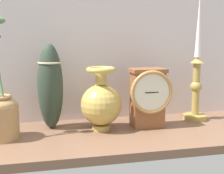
{
  "coord_description": "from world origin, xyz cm",
  "views": [
    {
      "loc": [
        -22.97,
        -88.0,
        28.37
      ],
      "look_at": [
        -2.65,
        0.0,
        14.0
      ],
      "focal_mm": 49.47,
      "sensor_mm": 36.0,
      "label": 1
    }
  ],
  "objects_px": {
    "brass_vase_bulbous": "(101,102)",
    "tall_ceramic_vase": "(50,86)",
    "brass_vase_jar": "(1,113)",
    "mantel_clock": "(148,96)",
    "candlestick_tall_left": "(196,80)"
  },
  "relations": [
    {
      "from": "brass_vase_jar",
      "to": "tall_ceramic_vase",
      "type": "xyz_separation_m",
      "value": [
        0.14,
        0.08,
        0.06
      ]
    },
    {
      "from": "candlestick_tall_left",
      "to": "brass_vase_jar",
      "type": "height_order",
      "value": "candlestick_tall_left"
    },
    {
      "from": "candlestick_tall_left",
      "to": "tall_ceramic_vase",
      "type": "bearing_deg",
      "value": 179.11
    },
    {
      "from": "mantel_clock",
      "to": "candlestick_tall_left",
      "type": "bearing_deg",
      "value": 14.4
    },
    {
      "from": "brass_vase_bulbous",
      "to": "tall_ceramic_vase",
      "type": "distance_m",
      "value": 0.17
    },
    {
      "from": "candlestick_tall_left",
      "to": "brass_vase_bulbous",
      "type": "relative_size",
      "value": 2.21
    },
    {
      "from": "mantel_clock",
      "to": "brass_vase_bulbous",
      "type": "xyz_separation_m",
      "value": [
        -0.15,
        0.0,
        -0.01
      ]
    },
    {
      "from": "brass_vase_jar",
      "to": "tall_ceramic_vase",
      "type": "relative_size",
      "value": 1.27
    },
    {
      "from": "mantel_clock",
      "to": "brass_vase_jar",
      "type": "height_order",
      "value": "brass_vase_jar"
    },
    {
      "from": "mantel_clock",
      "to": "brass_vase_bulbous",
      "type": "relative_size",
      "value": 0.96
    },
    {
      "from": "tall_ceramic_vase",
      "to": "candlestick_tall_left",
      "type": "bearing_deg",
      "value": -0.89
    },
    {
      "from": "brass_vase_bulbous",
      "to": "brass_vase_jar",
      "type": "relative_size",
      "value": 0.58
    },
    {
      "from": "mantel_clock",
      "to": "brass_vase_bulbous",
      "type": "height_order",
      "value": "brass_vase_bulbous"
    },
    {
      "from": "candlestick_tall_left",
      "to": "tall_ceramic_vase",
      "type": "distance_m",
      "value": 0.5
    },
    {
      "from": "candlestick_tall_left",
      "to": "brass_vase_jar",
      "type": "xyz_separation_m",
      "value": [
        -0.64,
        -0.07,
        -0.07
      ]
    }
  ]
}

